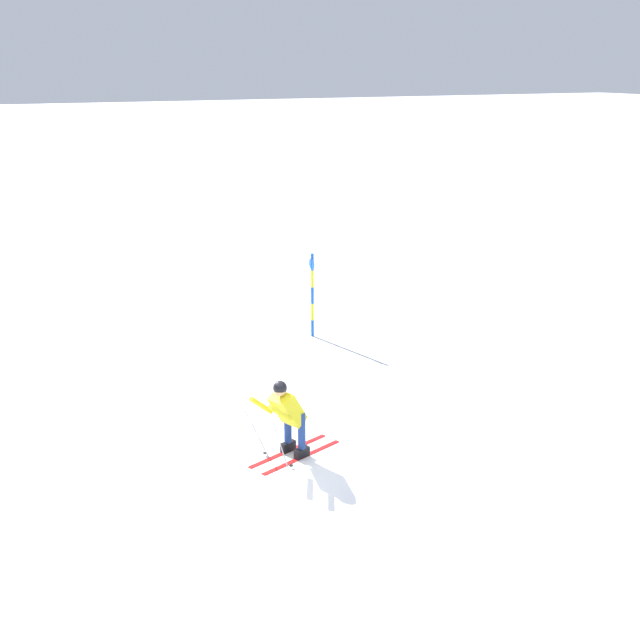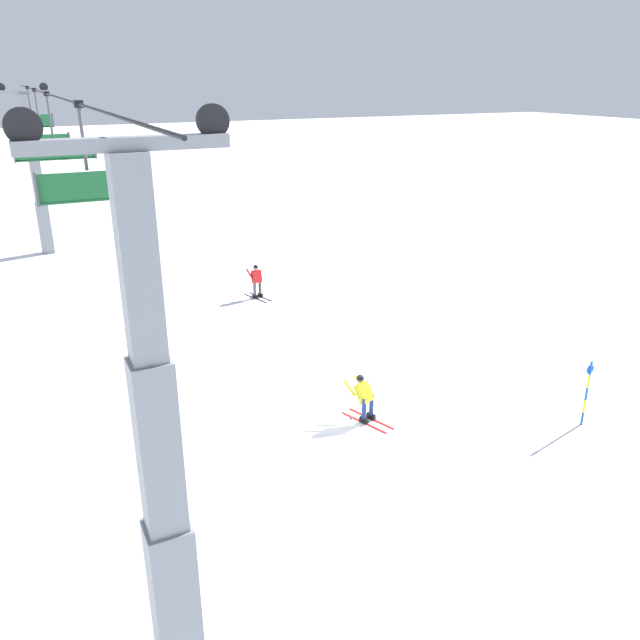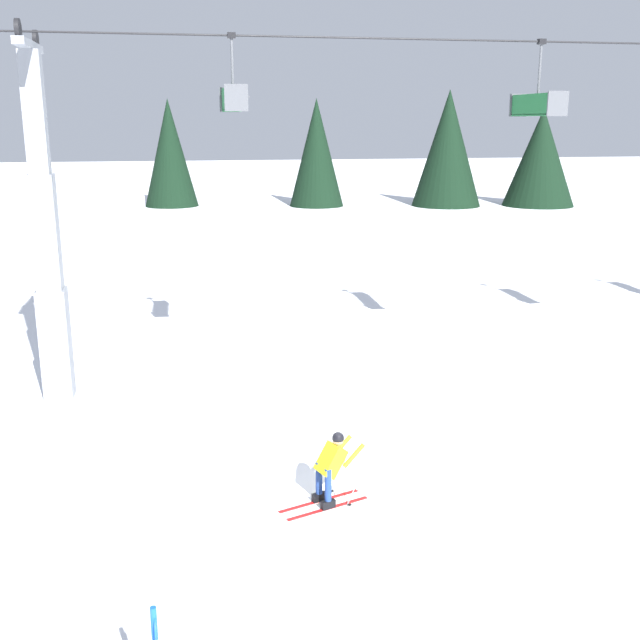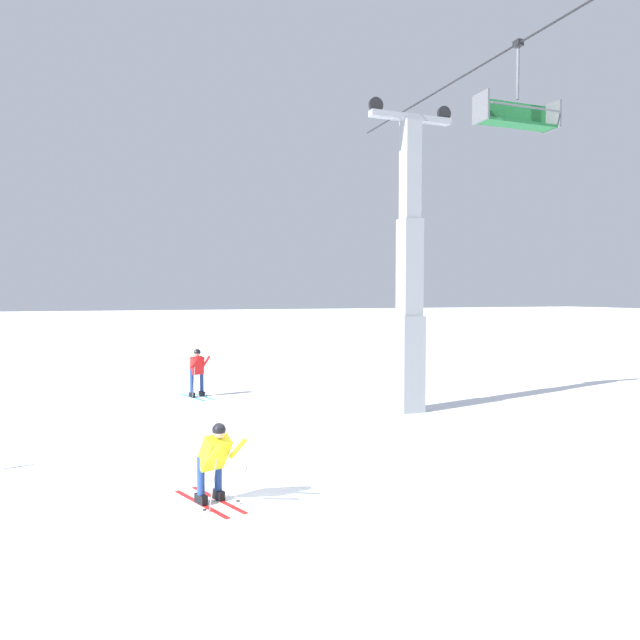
% 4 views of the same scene
% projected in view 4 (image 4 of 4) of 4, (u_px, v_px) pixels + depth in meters
% --- Properties ---
extents(ground_plane, '(260.00, 260.00, 0.00)m').
position_uv_depth(ground_plane, '(254.00, 508.00, 9.94)').
color(ground_plane, white).
extents(skier_carving_main, '(1.79, 1.09, 1.55)m').
position_uv_depth(skier_carving_main, '(215.00, 457.00, 10.04)').
color(skier_carving_main, red).
rests_on(skier_carving_main, ground_plane).
extents(lift_tower_near, '(0.74, 2.75, 9.32)m').
position_uv_depth(lift_tower_near, '(410.00, 284.00, 17.96)').
color(lift_tower_near, gray).
rests_on(lift_tower_near, ground_plane).
extents(chairlift_seat_nearest, '(0.61, 1.99, 1.89)m').
position_uv_depth(chairlift_seat_nearest, '(515.00, 114.00, 13.37)').
color(chairlift_seat_nearest, black).
extents(skier_distant_downhill, '(1.85, 1.02, 1.71)m').
position_uv_depth(skier_distant_downhill, '(197.00, 369.00, 20.64)').
color(skier_distant_downhill, '#198CCC').
rests_on(skier_distant_downhill, ground_plane).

